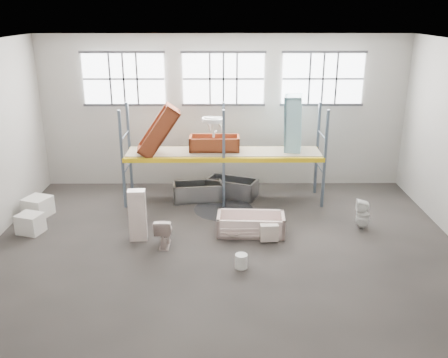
{
  "coord_description": "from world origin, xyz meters",
  "views": [
    {
      "loc": [
        -0.07,
        -10.83,
        5.77
      ],
      "look_at": [
        0.0,
        1.5,
        1.4
      ],
      "focal_mm": 38.94,
      "sensor_mm": 36.0,
      "label": 1
    }
  ],
  "objects_px": {
    "toilet_beige": "(164,231)",
    "bucket": "(241,261)",
    "toilet_white": "(363,214)",
    "rust_tub_flat": "(214,143)",
    "blue_tub_upright": "(293,124)",
    "steel_tub_left": "(198,192)",
    "bathtub_beige": "(251,224)",
    "carton_near": "(30,223)",
    "steel_tub_right": "(232,187)",
    "cistern_tall": "(138,215)"
  },
  "relations": [
    {
      "from": "blue_tub_upright",
      "to": "steel_tub_left",
      "type": "bearing_deg",
      "value": -176.06
    },
    {
      "from": "steel_tub_left",
      "to": "carton_near",
      "type": "height_order",
      "value": "steel_tub_left"
    },
    {
      "from": "rust_tub_flat",
      "to": "carton_near",
      "type": "bearing_deg",
      "value": -153.3
    },
    {
      "from": "steel_tub_right",
      "to": "bathtub_beige",
      "type": "bearing_deg",
      "value": -80.91
    },
    {
      "from": "bathtub_beige",
      "to": "toilet_beige",
      "type": "bearing_deg",
      "value": -159.46
    },
    {
      "from": "toilet_beige",
      "to": "cistern_tall",
      "type": "distance_m",
      "value": 0.85
    },
    {
      "from": "rust_tub_flat",
      "to": "bucket",
      "type": "relative_size",
      "value": 4.5
    },
    {
      "from": "rust_tub_flat",
      "to": "blue_tub_upright",
      "type": "xyz_separation_m",
      "value": [
        2.4,
        0.04,
        0.58
      ]
    },
    {
      "from": "toilet_beige",
      "to": "toilet_white",
      "type": "bearing_deg",
      "value": -168.24
    },
    {
      "from": "bathtub_beige",
      "to": "steel_tub_left",
      "type": "height_order",
      "value": "steel_tub_left"
    },
    {
      "from": "blue_tub_upright",
      "to": "toilet_beige",
      "type": "bearing_deg",
      "value": -137.79
    },
    {
      "from": "steel_tub_left",
      "to": "rust_tub_flat",
      "type": "xyz_separation_m",
      "value": [
        0.53,
        0.16,
        1.54
      ]
    },
    {
      "from": "toilet_beige",
      "to": "rust_tub_flat",
      "type": "relative_size",
      "value": 0.51
    },
    {
      "from": "cistern_tall",
      "to": "rust_tub_flat",
      "type": "bearing_deg",
      "value": 52.13
    },
    {
      "from": "toilet_beige",
      "to": "blue_tub_upright",
      "type": "height_order",
      "value": "blue_tub_upright"
    },
    {
      "from": "toilet_beige",
      "to": "bucket",
      "type": "bearing_deg",
      "value": 150.25
    },
    {
      "from": "bathtub_beige",
      "to": "steel_tub_right",
      "type": "xyz_separation_m",
      "value": [
        -0.44,
        2.76,
        0.02
      ]
    },
    {
      "from": "bucket",
      "to": "bathtub_beige",
      "type": "bearing_deg",
      "value": 80.03
    },
    {
      "from": "steel_tub_right",
      "to": "bucket",
      "type": "distance_m",
      "value": 4.61
    },
    {
      "from": "steel_tub_left",
      "to": "rust_tub_flat",
      "type": "relative_size",
      "value": 1.0
    },
    {
      "from": "steel_tub_left",
      "to": "blue_tub_upright",
      "type": "xyz_separation_m",
      "value": [
        2.94,
        0.2,
        2.11
      ]
    },
    {
      "from": "bathtub_beige",
      "to": "cistern_tall",
      "type": "distance_m",
      "value": 3.01
    },
    {
      "from": "steel_tub_left",
      "to": "carton_near",
      "type": "bearing_deg",
      "value": -152.18
    },
    {
      "from": "bucket",
      "to": "toilet_beige",
      "type": "bearing_deg",
      "value": 149.38
    },
    {
      "from": "steel_tub_right",
      "to": "carton_near",
      "type": "height_order",
      "value": "steel_tub_right"
    },
    {
      "from": "carton_near",
      "to": "cistern_tall",
      "type": "bearing_deg",
      "value": -8.07
    },
    {
      "from": "carton_near",
      "to": "steel_tub_left",
      "type": "bearing_deg",
      "value": 27.82
    },
    {
      "from": "toilet_beige",
      "to": "steel_tub_right",
      "type": "relative_size",
      "value": 0.5
    },
    {
      "from": "steel_tub_right",
      "to": "bucket",
      "type": "xyz_separation_m",
      "value": [
        0.12,
        -4.61,
        -0.12
      ]
    },
    {
      "from": "steel_tub_right",
      "to": "rust_tub_flat",
      "type": "relative_size",
      "value": 1.02
    },
    {
      "from": "toilet_white",
      "to": "rust_tub_flat",
      "type": "bearing_deg",
      "value": -111.31
    },
    {
      "from": "steel_tub_left",
      "to": "cistern_tall",
      "type": "bearing_deg",
      "value": -117.41
    },
    {
      "from": "toilet_beige",
      "to": "toilet_white",
      "type": "xyz_separation_m",
      "value": [
        5.35,
        1.03,
        0.01
      ]
    },
    {
      "from": "bathtub_beige",
      "to": "bucket",
      "type": "distance_m",
      "value": 1.88
    },
    {
      "from": "bathtub_beige",
      "to": "steel_tub_left",
      "type": "distance_m",
      "value": 2.85
    },
    {
      "from": "toilet_beige",
      "to": "carton_near",
      "type": "xyz_separation_m",
      "value": [
        -3.7,
        0.78,
        -0.13
      ]
    },
    {
      "from": "cistern_tall",
      "to": "steel_tub_left",
      "type": "height_order",
      "value": "cistern_tall"
    },
    {
      "from": "bathtub_beige",
      "to": "bucket",
      "type": "xyz_separation_m",
      "value": [
        -0.32,
        -1.85,
        -0.09
      ]
    },
    {
      "from": "rust_tub_flat",
      "to": "bucket",
      "type": "bearing_deg",
      "value": -81.33
    },
    {
      "from": "steel_tub_right",
      "to": "carton_near",
      "type": "xyz_separation_m",
      "value": [
        -5.51,
        -2.69,
        -0.02
      ]
    },
    {
      "from": "cistern_tall",
      "to": "carton_near",
      "type": "distance_m",
      "value": 3.05
    },
    {
      "from": "toilet_white",
      "to": "rust_tub_flat",
      "type": "xyz_separation_m",
      "value": [
        -4.1,
        2.24,
        1.41
      ]
    },
    {
      "from": "bathtub_beige",
      "to": "cistern_tall",
      "type": "xyz_separation_m",
      "value": [
        -2.96,
        -0.35,
        0.42
      ]
    },
    {
      "from": "steel_tub_right",
      "to": "toilet_white",
      "type": "bearing_deg",
      "value": -34.52
    },
    {
      "from": "bucket",
      "to": "cistern_tall",
      "type": "bearing_deg",
      "value": 150.39
    },
    {
      "from": "steel_tub_left",
      "to": "steel_tub_right",
      "type": "relative_size",
      "value": 0.98
    },
    {
      "from": "cistern_tall",
      "to": "toilet_white",
      "type": "distance_m",
      "value": 6.1
    },
    {
      "from": "steel_tub_left",
      "to": "rust_tub_flat",
      "type": "bearing_deg",
      "value": 16.61
    },
    {
      "from": "steel_tub_left",
      "to": "steel_tub_right",
      "type": "bearing_deg",
      "value": 17.99
    },
    {
      "from": "steel_tub_left",
      "to": "bathtub_beige",
      "type": "bearing_deg",
      "value": -57.52
    }
  ]
}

